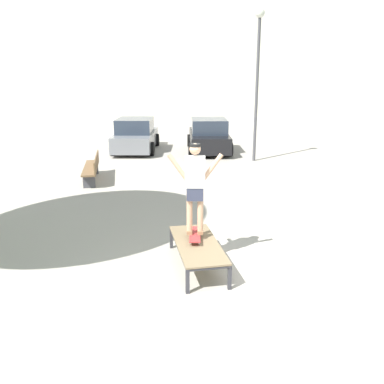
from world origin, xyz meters
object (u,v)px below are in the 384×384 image
at_px(skate_box, 197,245).
at_px(skateboard, 195,235).
at_px(park_bench, 92,167).
at_px(light_post, 258,64).
at_px(car_black, 209,136).
at_px(skater, 195,183).
at_px(car_grey, 136,136).

relative_size(skate_box, skateboard, 2.44).
bearing_deg(park_bench, light_post, 25.65).
bearing_deg(car_black, skateboard, -97.21).
xyz_separation_m(skate_box, light_post, (3.09, 9.57, 3.41)).
height_order(skate_box, car_black, car_black).
bearing_deg(park_bench, skater, -65.22).
bearing_deg(car_grey, car_black, -6.37).
xyz_separation_m(skateboard, park_bench, (-2.97, 6.42, -0.09)).
relative_size(car_grey, light_post, 0.74).
relative_size(car_black, park_bench, 1.75).
distance_m(skate_box, skater, 1.14).
relative_size(skate_box, car_black, 0.46).
xyz_separation_m(car_grey, park_bench, (-1.07, -5.63, -0.24)).
bearing_deg(car_grey, light_post, -28.39).
distance_m(skateboard, car_grey, 12.21).
bearing_deg(car_black, skater, -97.21).
height_order(skater, light_post, light_post).
bearing_deg(car_black, light_post, -54.89).
bearing_deg(light_post, skater, -108.46).
bearing_deg(skateboard, car_black, 82.79).
relative_size(car_grey, car_black, 1.01).
bearing_deg(skater, skate_box, -82.92).
height_order(skater, park_bench, skater).
bearing_deg(skater, skateboard, -94.35).
bearing_deg(car_black, park_bench, -130.21).
relative_size(car_black, light_post, 0.73).
height_order(park_bench, light_post, light_post).
xyz_separation_m(skater, light_post, (3.12, 9.34, 2.29)).
xyz_separation_m(park_bench, light_post, (6.08, 2.92, 3.38)).
xyz_separation_m(skate_box, skater, (-0.03, 0.23, 1.12)).
xyz_separation_m(car_black, park_bench, (-4.44, -5.26, -0.24)).
bearing_deg(skater, light_post, 71.54).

